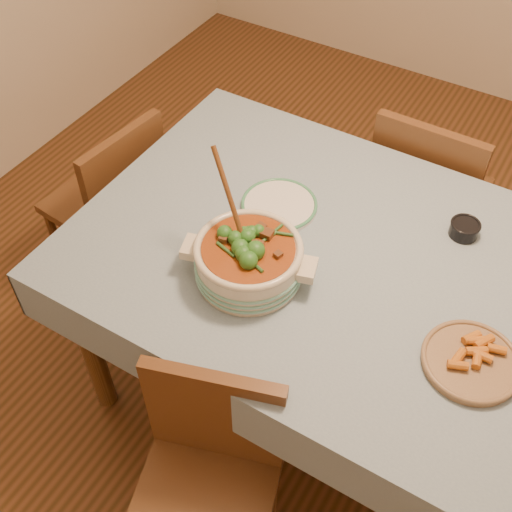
# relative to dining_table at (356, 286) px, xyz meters

# --- Properties ---
(floor) EXTENTS (4.50, 4.50, 0.00)m
(floor) POSITION_rel_dining_table_xyz_m (0.00, 0.00, -0.66)
(floor) COLOR #422A12
(floor) RESTS_ON ground
(dining_table) EXTENTS (1.68, 1.08, 0.76)m
(dining_table) POSITION_rel_dining_table_xyz_m (0.00, 0.00, 0.00)
(dining_table) COLOR brown
(dining_table) RESTS_ON floor
(stew_casserole) EXTENTS (0.38, 0.36, 0.35)m
(stew_casserole) POSITION_rel_dining_table_xyz_m (-0.25, -0.19, 0.17)
(stew_casserole) COLOR beige
(stew_casserole) RESTS_ON dining_table
(white_plate) EXTENTS (0.30, 0.30, 0.02)m
(white_plate) POSITION_rel_dining_table_xyz_m (-0.32, 0.09, 0.10)
(white_plate) COLOR silver
(white_plate) RESTS_ON dining_table
(condiment_bowl) EXTENTS (0.11, 0.11, 0.05)m
(condiment_bowl) POSITION_rel_dining_table_xyz_m (0.21, 0.27, 0.12)
(condiment_bowl) COLOR black
(condiment_bowl) RESTS_ON dining_table
(fried_plate) EXTENTS (0.25, 0.25, 0.04)m
(fried_plate) POSITION_rel_dining_table_xyz_m (0.38, -0.16, 0.11)
(fried_plate) COLOR #8B714D
(fried_plate) RESTS_ON dining_table
(chair_far) EXTENTS (0.40, 0.40, 0.85)m
(chair_far) POSITION_rel_dining_table_xyz_m (-0.01, 0.69, -0.18)
(chair_far) COLOR brown
(chair_far) RESTS_ON floor
(chair_near) EXTENTS (0.47, 0.47, 0.80)m
(chair_near) POSITION_rel_dining_table_xyz_m (-0.12, -0.63, -0.21)
(chair_near) COLOR brown
(chair_near) RESTS_ON floor
(chair_left) EXTENTS (0.42, 0.42, 0.81)m
(chair_left) POSITION_rel_dining_table_xyz_m (-1.02, 0.08, -0.21)
(chair_left) COLOR brown
(chair_left) RESTS_ON floor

